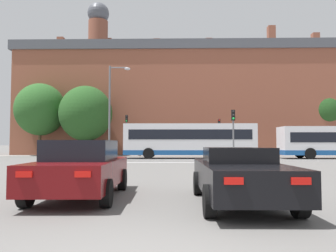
{
  "coord_description": "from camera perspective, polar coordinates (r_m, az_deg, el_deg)",
  "views": [
    {
      "loc": [
        0.4,
        -3.33,
        1.43
      ],
      "look_at": [
        -0.18,
        27.14,
        3.02
      ],
      "focal_mm": 35.0,
      "sensor_mm": 36.0,
      "label": 1
    }
  ],
  "objects": [
    {
      "name": "stop_line_strip",
      "position": [
        24.08,
        0.14,
        -6.39
      ],
      "size": [
        7.69,
        0.3,
        0.01
      ],
      "primitive_type": "cube",
      "color": "silver",
      "rests_on": "ground_plane"
    },
    {
      "name": "far_pavement",
      "position": [
        36.67,
        0.47,
        -5.22
      ],
      "size": [
        68.55,
        2.5,
        0.01
      ],
      "primitive_type": "cube",
      "color": "gray",
      "rests_on": "ground_plane"
    },
    {
      "name": "brick_civic_building",
      "position": [
        44.37,
        2.78,
        4.41
      ],
      "size": [
        43.25,
        10.5,
        20.76
      ],
      "color": "brown",
      "rests_on": "ground_plane"
    },
    {
      "name": "car_saloon_left",
      "position": [
        8.98,
        -14.77,
        -7.13
      ],
      "size": [
        2.1,
        4.48,
        1.5
      ],
      "rotation": [
        0.0,
        0.0,
        0.03
      ],
      "color": "#600C0F",
      "rests_on": "ground_plane"
    },
    {
      "name": "car_roadster_right",
      "position": [
        7.95,
        12.28,
        -8.32
      ],
      "size": [
        1.97,
        4.56,
        1.32
      ],
      "rotation": [
        0.0,
        0.0,
        0.01
      ],
      "color": "black",
      "rests_on": "ground_plane"
    },
    {
      "name": "bus_crossing_lead",
      "position": [
        30.73,
        3.77,
        -2.43
      ],
      "size": [
        12.13,
        2.7,
        3.21
      ],
      "rotation": [
        0.0,
        0.0,
        -1.57
      ],
      "color": "silver",
      "rests_on": "ground_plane"
    },
    {
      "name": "traffic_light_far_right",
      "position": [
        36.49,
        8.91,
        -0.88
      ],
      "size": [
        0.26,
        0.31,
        4.08
      ],
      "color": "slate",
      "rests_on": "ground_plane"
    },
    {
      "name": "traffic_light_far_left",
      "position": [
        36.46,
        -7.24,
        -0.46
      ],
      "size": [
        0.26,
        0.31,
        4.54
      ],
      "color": "slate",
      "rests_on": "ground_plane"
    },
    {
      "name": "traffic_light_near_right",
      "position": [
        24.9,
        11.31,
        -0.13
      ],
      "size": [
        0.26,
        0.31,
        3.92
      ],
      "color": "slate",
      "rests_on": "ground_plane"
    },
    {
      "name": "street_lamp_junction",
      "position": [
        27.73,
        -9.6,
        3.9
      ],
      "size": [
        1.8,
        0.36,
        7.91
      ],
      "color": "slate",
      "rests_on": "ground_plane"
    },
    {
      "name": "pedestrian_waiting",
      "position": [
        36.33,
        -4.98,
        -3.56
      ],
      "size": [
        0.46,
        0.37,
        1.8
      ],
      "rotation": [
        0.0,
        0.0,
        3.58
      ],
      "color": "brown",
      "rests_on": "ground_plane"
    },
    {
      "name": "pedestrian_walking_east",
      "position": [
        37.13,
        -9.89,
        -3.68
      ],
      "size": [
        0.3,
        0.44,
        1.64
      ],
      "rotation": [
        0.0,
        0.0,
        1.36
      ],
      "color": "#333851",
      "rests_on": "ground_plane"
    },
    {
      "name": "tree_by_building",
      "position": [
        45.49,
        25.03,
        2.25
      ],
      "size": [
        5.62,
        5.62,
        8.32
      ],
      "color": "#4C3823",
      "rests_on": "ground_plane"
    },
    {
      "name": "tree_kerbside",
      "position": [
        37.78,
        -14.13,
        2.14
      ],
      "size": [
        5.88,
        5.88,
        7.84
      ],
      "color": "#4C3823",
      "rests_on": "ground_plane"
    },
    {
      "name": "tree_distant",
      "position": [
        40.7,
        -21.34,
        2.7
      ],
      "size": [
        5.75,
        5.75,
        8.34
      ],
      "color": "#4C3823",
      "rests_on": "ground_plane"
    }
  ]
}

